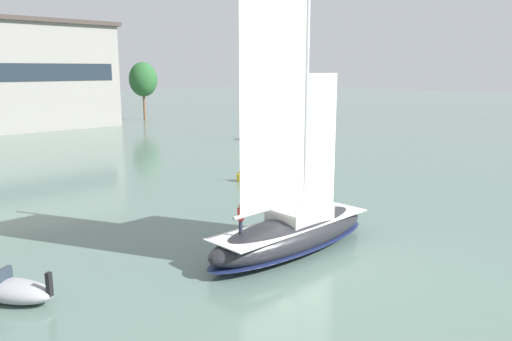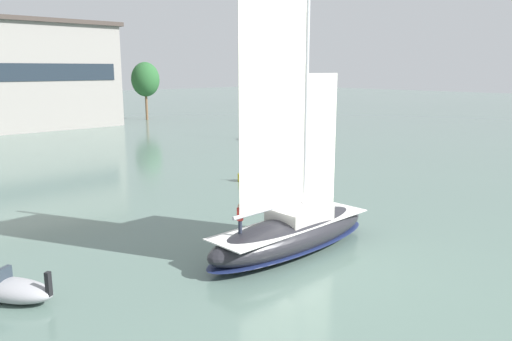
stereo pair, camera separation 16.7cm
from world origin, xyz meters
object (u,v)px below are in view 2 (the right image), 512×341
sailboat_main (293,229)px  motor_tender (13,290)px  tree_shore_center (145,80)px  channel_buoy (243,174)px  sailboat_moored_mid_channel (272,134)px

sailboat_main → motor_tender: sailboat_main is taller
tree_shore_center → sailboat_main: bearing=-114.9°
sailboat_main → motor_tender: bearing=162.8°
tree_shore_center → channel_buoy: tree_shore_center is taller
tree_shore_center → channel_buoy: bearing=-112.6°
sailboat_main → sailboat_moored_mid_channel: sailboat_main is taller
sailboat_moored_mid_channel → channel_buoy: 27.20m
sailboat_main → channel_buoy: sailboat_main is taller
sailboat_main → motor_tender: (-13.62, 4.21, -0.77)m
tree_shore_center → motor_tender: bearing=-125.0°
motor_tender → sailboat_main: bearing=-17.2°
tree_shore_center → motor_tender: tree_shore_center is taller
motor_tender → channel_buoy: bearing=25.3°
tree_shore_center → channel_buoy: (-22.99, -55.23, -7.31)m
sailboat_main → motor_tender: size_ratio=3.78×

